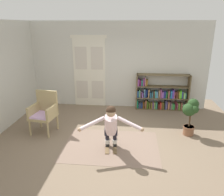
{
  "coord_description": "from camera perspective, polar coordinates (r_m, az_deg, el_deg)",
  "views": [
    {
      "loc": [
        0.53,
        -4.76,
        2.77
      ],
      "look_at": [
        0.03,
        0.3,
        1.05
      ],
      "focal_mm": 34.91,
      "sensor_mm": 36.0,
      "label": 1
    }
  ],
  "objects": [
    {
      "name": "skis_pair",
      "position": [
        5.37,
        -0.26,
        -12.07
      ],
      "size": [
        0.34,
        0.77,
        0.07
      ],
      "color": "brown",
      "rests_on": "rug"
    },
    {
      "name": "person_skier",
      "position": [
        4.88,
        -0.28,
        -6.85
      ],
      "size": [
        1.4,
        0.72,
        1.07
      ],
      "color": "white",
      "rests_on": "skis_pair"
    },
    {
      "name": "potted_plant",
      "position": [
        5.97,
        19.9,
        -3.33
      ],
      "size": [
        0.42,
        0.38,
        0.98
      ],
      "color": "brown",
      "rests_on": "ground"
    },
    {
      "name": "rug",
      "position": [
        5.36,
        -0.26,
        -12.41
      ],
      "size": [
        2.25,
        1.61,
        0.01
      ],
      "primitive_type": "cube",
      "color": "#816A5A",
      "rests_on": "ground"
    },
    {
      "name": "wicker_chair",
      "position": [
        6.09,
        -17.33,
        -3.27
      ],
      "size": [
        0.68,
        0.68,
        1.1
      ],
      "color": "tan",
      "rests_on": "ground"
    },
    {
      "name": "bookshelf",
      "position": [
        7.56,
        12.57,
        0.58
      ],
      "size": [
        1.76,
        0.3,
        1.22
      ],
      "color": "brown",
      "rests_on": "ground"
    },
    {
      "name": "back_wall",
      "position": [
        7.5,
        1.56,
        8.52
      ],
      "size": [
        6.0,
        0.1,
        2.9
      ],
      "primitive_type": "cube",
      "color": "beige",
      "rests_on": "ground"
    },
    {
      "name": "ground_plane",
      "position": [
        5.53,
        -0.59,
        -11.37
      ],
      "size": [
        7.2,
        7.2,
        0.0
      ],
      "primitive_type": "plane",
      "color": "#796551"
    },
    {
      "name": "double_door",
      "position": [
        7.61,
        -5.94,
        6.9
      ],
      "size": [
        1.22,
        0.05,
        2.45
      ],
      "color": "silver",
      "rests_on": "ground"
    }
  ]
}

